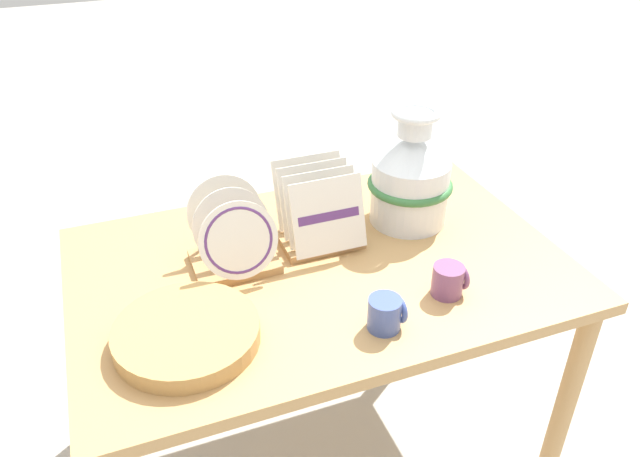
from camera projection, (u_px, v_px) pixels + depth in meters
ground_plane at (320, 443)px, 2.07m from camera, size 14.00×14.00×0.00m
display_table at (320, 288)px, 1.72m from camera, size 1.30×0.85×0.73m
ceramic_vase at (411, 176)px, 1.78m from camera, size 0.25×0.25×0.35m
dish_rack_round_plates at (234, 243)px, 1.61m from camera, size 0.22×0.22×0.22m
dish_rack_square_plates at (319, 218)px, 1.72m from camera, size 0.22×0.22×0.22m
wicker_charger_stack at (187, 334)px, 1.40m from camera, size 0.33×0.33×0.04m
mug_cobalt_glaze at (386, 313)px, 1.43m from camera, size 0.09×0.08×0.08m
mug_plum_glaze at (449, 280)px, 1.54m from camera, size 0.09×0.08×0.08m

